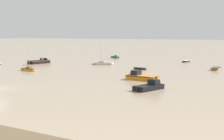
{
  "coord_description": "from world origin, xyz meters",
  "views": [
    {
      "loc": [
        34.17,
        -28.4,
        7.38
      ],
      "look_at": [
        5.62,
        21.89,
        0.67
      ],
      "focal_mm": 49.49,
      "sensor_mm": 36.0,
      "label": 1
    }
  ],
  "objects_px": {
    "sailboat_moored_0": "(103,64)",
    "rowboat_moored_2": "(140,69)",
    "motorboat_moored_2": "(153,87)",
    "rowboat_moored_4": "(216,69)",
    "motorboat_moored_1": "(42,62)",
    "rowboat_moored_0": "(186,61)",
    "motorboat_moored_3": "(116,57)",
    "motorboat_moored_4": "(138,77)",
    "sailboat_moored_1": "(28,70)"
  },
  "relations": [
    {
      "from": "rowboat_moored_4",
      "to": "motorboat_moored_3",
      "type": "height_order",
      "value": "motorboat_moored_3"
    },
    {
      "from": "sailboat_moored_0",
      "to": "sailboat_moored_1",
      "type": "xyz_separation_m",
      "value": [
        -6.72,
        -18.25,
        -0.05
      ]
    },
    {
      "from": "sailboat_moored_0",
      "to": "motorboat_moored_1",
      "type": "distance_m",
      "value": 16.24
    },
    {
      "from": "motorboat_moored_4",
      "to": "rowboat_moored_0",
      "type": "bearing_deg",
      "value": -80.33
    },
    {
      "from": "sailboat_moored_1",
      "to": "motorboat_moored_3",
      "type": "relative_size",
      "value": 1.17
    },
    {
      "from": "motorboat_moored_2",
      "to": "sailboat_moored_1",
      "type": "relative_size",
      "value": 1.11
    },
    {
      "from": "rowboat_moored_0",
      "to": "motorboat_moored_3",
      "type": "height_order",
      "value": "motorboat_moored_3"
    },
    {
      "from": "motorboat_moored_1",
      "to": "motorboat_moored_2",
      "type": "relative_size",
      "value": 1.22
    },
    {
      "from": "rowboat_moored_2",
      "to": "motorboat_moored_1",
      "type": "height_order",
      "value": "motorboat_moored_1"
    },
    {
      "from": "rowboat_moored_0",
      "to": "sailboat_moored_0",
      "type": "relative_size",
      "value": 0.64
    },
    {
      "from": "motorboat_moored_2",
      "to": "motorboat_moored_4",
      "type": "distance_m",
      "value": 9.12
    },
    {
      "from": "motorboat_moored_3",
      "to": "rowboat_moored_2",
      "type": "bearing_deg",
      "value": -6.34
    },
    {
      "from": "sailboat_moored_0",
      "to": "motorboat_moored_1",
      "type": "xyz_separation_m",
      "value": [
        -15.65,
        -4.33,
        0.04
      ]
    },
    {
      "from": "rowboat_moored_0",
      "to": "motorboat_moored_1",
      "type": "relative_size",
      "value": 0.59
    },
    {
      "from": "sailboat_moored_0",
      "to": "rowboat_moored_4",
      "type": "height_order",
      "value": "sailboat_moored_0"
    },
    {
      "from": "motorboat_moored_2",
      "to": "rowboat_moored_4",
      "type": "bearing_deg",
      "value": 12.08
    },
    {
      "from": "sailboat_moored_0",
      "to": "rowboat_moored_2",
      "type": "bearing_deg",
      "value": 131.94
    },
    {
      "from": "rowboat_moored_4",
      "to": "motorboat_moored_4",
      "type": "distance_m",
      "value": 22.09
    },
    {
      "from": "motorboat_moored_1",
      "to": "motorboat_moored_2",
      "type": "xyz_separation_m",
      "value": [
        38.98,
        -21.17,
        -0.0
      ]
    },
    {
      "from": "motorboat_moored_1",
      "to": "rowboat_moored_4",
      "type": "xyz_separation_m",
      "value": [
        41.9,
        6.43,
        -0.11
      ]
    },
    {
      "from": "motorboat_moored_4",
      "to": "rowboat_moored_2",
      "type": "bearing_deg",
      "value": -61.16
    },
    {
      "from": "sailboat_moored_0",
      "to": "motorboat_moored_4",
      "type": "distance_m",
      "value": 25.49
    },
    {
      "from": "motorboat_moored_2",
      "to": "rowboat_moored_4",
      "type": "distance_m",
      "value": 27.75
    },
    {
      "from": "motorboat_moored_2",
      "to": "rowboat_moored_2",
      "type": "bearing_deg",
      "value": 46.6
    },
    {
      "from": "sailboat_moored_0",
      "to": "motorboat_moored_2",
      "type": "bearing_deg",
      "value": 105.57
    },
    {
      "from": "sailboat_moored_0",
      "to": "motorboat_moored_3",
      "type": "xyz_separation_m",
      "value": [
        -7.49,
        19.95,
        -0.06
      ]
    },
    {
      "from": "motorboat_moored_2",
      "to": "motorboat_moored_3",
      "type": "relative_size",
      "value": 1.3
    },
    {
      "from": "rowboat_moored_0",
      "to": "rowboat_moored_4",
      "type": "distance_m",
      "value": 18.98
    },
    {
      "from": "motorboat_moored_2",
      "to": "sailboat_moored_1",
      "type": "distance_m",
      "value": 30.92
    },
    {
      "from": "sailboat_moored_1",
      "to": "motorboat_moored_3",
      "type": "xyz_separation_m",
      "value": [
        -0.77,
        38.2,
        -0.01
      ]
    },
    {
      "from": "rowboat_moored_0",
      "to": "motorboat_moored_1",
      "type": "xyz_separation_m",
      "value": [
        -31.13,
        -22.06,
        0.14
      ]
    },
    {
      "from": "rowboat_moored_2",
      "to": "motorboat_moored_2",
      "type": "distance_m",
      "value": 23.71
    },
    {
      "from": "rowboat_moored_0",
      "to": "motorboat_moored_3",
      "type": "xyz_separation_m",
      "value": [
        -22.97,
        2.23,
        0.05
      ]
    },
    {
      "from": "motorboat_moored_1",
      "to": "rowboat_moored_4",
      "type": "bearing_deg",
      "value": -70.66
    },
    {
      "from": "motorboat_moored_1",
      "to": "motorboat_moored_3",
      "type": "height_order",
      "value": "motorboat_moored_1"
    },
    {
      "from": "rowboat_moored_2",
      "to": "sailboat_moored_1",
      "type": "xyz_separation_m",
      "value": [
        -18.75,
        -13.6,
        0.08
      ]
    },
    {
      "from": "sailboat_moored_0",
      "to": "motorboat_moored_4",
      "type": "xyz_separation_m",
      "value": [
        17.75,
        -18.29,
        0.07
      ]
    },
    {
      "from": "rowboat_moored_0",
      "to": "motorboat_moored_3",
      "type": "distance_m",
      "value": 23.08
    },
    {
      "from": "motorboat_moored_2",
      "to": "motorboat_moored_4",
      "type": "height_order",
      "value": "motorboat_moored_4"
    },
    {
      "from": "rowboat_moored_2",
      "to": "motorboat_moored_3",
      "type": "height_order",
      "value": "motorboat_moored_3"
    },
    {
      "from": "rowboat_moored_0",
      "to": "rowboat_moored_4",
      "type": "height_order",
      "value": "rowboat_moored_4"
    },
    {
      "from": "motorboat_moored_2",
      "to": "motorboat_moored_1",
      "type": "bearing_deg",
      "value": 79.62
    },
    {
      "from": "rowboat_moored_2",
      "to": "motorboat_moored_1",
      "type": "bearing_deg",
      "value": -169.49
    },
    {
      "from": "rowboat_moored_0",
      "to": "rowboat_moored_2",
      "type": "relative_size",
      "value": 1.16
    },
    {
      "from": "rowboat_moored_0",
      "to": "sailboat_moored_0",
      "type": "bearing_deg",
      "value": -28.68
    },
    {
      "from": "rowboat_moored_0",
      "to": "motorboat_moored_4",
      "type": "distance_m",
      "value": 36.08
    },
    {
      "from": "rowboat_moored_0",
      "to": "sailboat_moored_0",
      "type": "distance_m",
      "value": 23.53
    },
    {
      "from": "motorboat_moored_2",
      "to": "rowboat_moored_4",
      "type": "relative_size",
      "value": 1.21
    },
    {
      "from": "motorboat_moored_1",
      "to": "motorboat_moored_3",
      "type": "bearing_deg",
      "value": -7.95
    },
    {
      "from": "rowboat_moored_0",
      "to": "motorboat_moored_2",
      "type": "distance_m",
      "value": 43.93
    }
  ]
}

